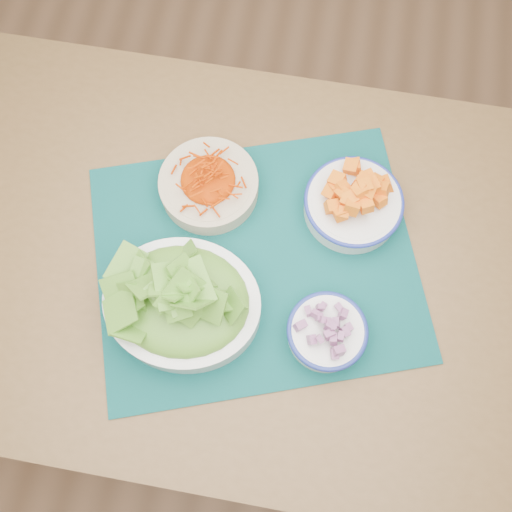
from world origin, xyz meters
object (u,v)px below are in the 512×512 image
(placemat, at_px, (256,261))
(lettuce_bowl, at_px, (181,301))
(onion_bowl, at_px, (327,331))
(table, at_px, (233,270))
(squash_bowl, at_px, (354,200))
(carrot_bowl, at_px, (208,182))

(placemat, xyz_separation_m, lettuce_bowl, (-0.11, -0.12, 0.06))
(lettuce_bowl, relative_size, onion_bowl, 1.58)
(table, height_order, lettuce_bowl, lettuce_bowl)
(squash_bowl, relative_size, lettuce_bowl, 0.87)
(table, xyz_separation_m, squash_bowl, (0.22, 0.13, 0.14))
(carrot_bowl, xyz_separation_m, onion_bowl, (0.27, -0.25, 0.00))
(lettuce_bowl, bearing_deg, table, 60.94)
(carrot_bowl, bearing_deg, onion_bowl, -43.60)
(carrot_bowl, relative_size, squash_bowl, 1.00)
(carrot_bowl, bearing_deg, placemat, -48.52)
(placemat, bearing_deg, onion_bowl, -58.08)
(table, relative_size, lettuce_bowl, 4.56)
(carrot_bowl, bearing_deg, squash_bowl, 1.00)
(table, distance_m, onion_bowl, 0.27)
(carrot_bowl, height_order, lettuce_bowl, lettuce_bowl)
(placemat, distance_m, carrot_bowl, 0.18)
(squash_bowl, bearing_deg, lettuce_bowl, -138.19)
(table, distance_m, carrot_bowl, 0.20)
(table, relative_size, onion_bowl, 7.22)
(table, distance_m, squash_bowl, 0.29)
(placemat, relative_size, carrot_bowl, 2.45)
(table, distance_m, lettuce_bowl, 0.21)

